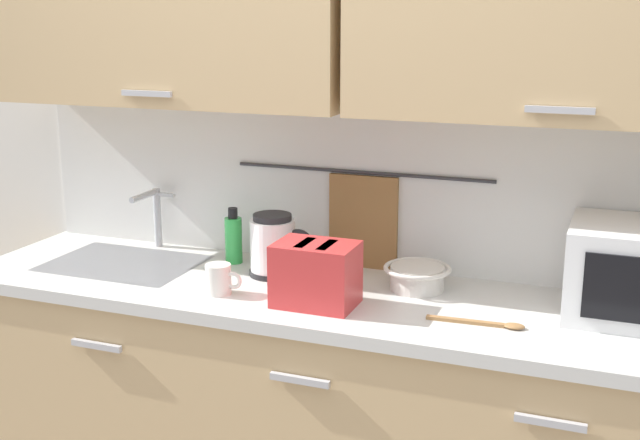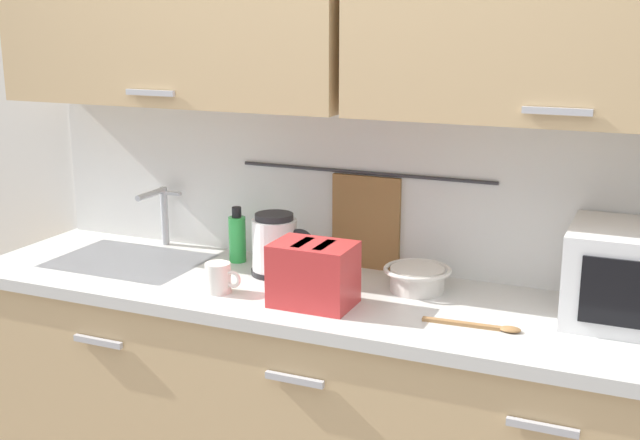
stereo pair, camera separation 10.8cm
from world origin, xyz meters
name	(u,v)px [view 2 (the right image)]	position (x,y,z in m)	size (l,w,h in m)	color
counter_unit	(333,420)	(-0.01, 0.30, 0.46)	(2.53, 0.64, 0.90)	tan
back_wall_assembly	(365,86)	(0.00, 0.53, 1.52)	(3.70, 0.41, 2.50)	silver
sink_faucet	(161,208)	(-0.80, 0.53, 1.04)	(0.09, 0.17, 0.22)	#B2B5BA
electric_kettle	(276,245)	(-0.26, 0.39, 1.00)	(0.23, 0.16, 0.21)	black
dish_soap_bottle	(237,238)	(-0.45, 0.47, 0.99)	(0.06, 0.06, 0.20)	green
mug_near_sink	(219,278)	(-0.34, 0.16, 0.95)	(0.12, 0.08, 0.09)	silver
mixing_bowl	(417,277)	(0.22, 0.42, 0.94)	(0.21, 0.21, 0.08)	silver
toaster	(313,274)	(-0.02, 0.17, 1.00)	(0.26, 0.17, 0.19)	red
wooden_spoon	(483,326)	(0.49, 0.19, 0.91)	(0.28, 0.04, 0.01)	#9E7042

